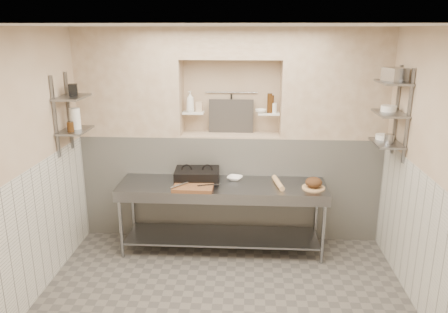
# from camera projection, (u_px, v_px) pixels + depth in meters

# --- Properties ---
(floor) EXTENTS (4.00, 3.90, 0.10)m
(floor) POSITION_uv_depth(u_px,v_px,m) (223.00, 308.00, 4.59)
(floor) COLOR #5D5853
(floor) RESTS_ON ground
(ceiling) EXTENTS (4.00, 3.90, 0.10)m
(ceiling) POSITION_uv_depth(u_px,v_px,m) (223.00, 20.00, 3.77)
(ceiling) COLOR silver
(ceiling) RESTS_ON ground
(wall_left) EXTENTS (0.10, 3.90, 2.80)m
(wall_left) POSITION_uv_depth(u_px,v_px,m) (15.00, 174.00, 4.29)
(wall_left) COLOR beige
(wall_left) RESTS_ON ground
(wall_right) EXTENTS (0.10, 3.90, 2.80)m
(wall_right) POSITION_uv_depth(u_px,v_px,m) (442.00, 182.00, 4.06)
(wall_right) COLOR beige
(wall_right) RESTS_ON ground
(wall_back) EXTENTS (4.00, 0.10, 2.80)m
(wall_back) POSITION_uv_depth(u_px,v_px,m) (232.00, 131.00, 6.09)
(wall_back) COLOR beige
(wall_back) RESTS_ON ground
(wall_front) EXTENTS (4.00, 0.10, 2.80)m
(wall_front) POSITION_uv_depth(u_px,v_px,m) (199.00, 305.00, 2.26)
(wall_front) COLOR beige
(wall_front) RESTS_ON ground
(backwall_lower) EXTENTS (4.00, 0.40, 1.40)m
(backwall_lower) POSITION_uv_depth(u_px,v_px,m) (231.00, 184.00, 6.05)
(backwall_lower) COLOR silver
(backwall_lower) RESTS_ON floor
(alcove_sill) EXTENTS (1.30, 0.40, 0.02)m
(alcove_sill) POSITION_uv_depth(u_px,v_px,m) (231.00, 134.00, 5.85)
(alcove_sill) COLOR beige
(alcove_sill) RESTS_ON backwall_lower
(backwall_pillar_left) EXTENTS (1.35, 0.40, 1.40)m
(backwall_pillar_left) POSITION_uv_depth(u_px,v_px,m) (130.00, 82.00, 5.73)
(backwall_pillar_left) COLOR beige
(backwall_pillar_left) RESTS_ON backwall_lower
(backwall_pillar_right) EXTENTS (1.35, 0.40, 1.40)m
(backwall_pillar_right) POSITION_uv_depth(u_px,v_px,m) (334.00, 83.00, 5.58)
(backwall_pillar_right) COLOR beige
(backwall_pillar_right) RESTS_ON backwall_lower
(backwall_header) EXTENTS (1.30, 0.40, 0.40)m
(backwall_header) POSITION_uv_depth(u_px,v_px,m) (231.00, 43.00, 5.51)
(backwall_header) COLOR beige
(backwall_header) RESTS_ON backwall_lower
(wainscot_left) EXTENTS (0.02, 3.90, 1.40)m
(wainscot_left) POSITION_uv_depth(u_px,v_px,m) (30.00, 239.00, 4.49)
(wainscot_left) COLOR silver
(wainscot_left) RESTS_ON floor
(wainscot_right) EXTENTS (0.02, 3.90, 1.40)m
(wainscot_right) POSITION_uv_depth(u_px,v_px,m) (426.00, 250.00, 4.26)
(wainscot_right) COLOR silver
(wainscot_right) RESTS_ON floor
(alcove_shelf_left) EXTENTS (0.28, 0.16, 0.02)m
(alcove_shelf_left) POSITION_uv_depth(u_px,v_px,m) (193.00, 113.00, 5.80)
(alcove_shelf_left) COLOR white
(alcove_shelf_left) RESTS_ON backwall_lower
(alcove_shelf_right) EXTENTS (0.28, 0.16, 0.02)m
(alcove_shelf_right) POSITION_uv_depth(u_px,v_px,m) (269.00, 114.00, 5.74)
(alcove_shelf_right) COLOR white
(alcove_shelf_right) RESTS_ON backwall_lower
(utensil_rail) EXTENTS (0.70, 0.02, 0.02)m
(utensil_rail) POSITION_uv_depth(u_px,v_px,m) (231.00, 92.00, 5.86)
(utensil_rail) COLOR gray
(utensil_rail) RESTS_ON wall_back
(hanging_steel) EXTENTS (0.02, 0.02, 0.30)m
(hanging_steel) POSITION_uv_depth(u_px,v_px,m) (231.00, 105.00, 5.89)
(hanging_steel) COLOR black
(hanging_steel) RESTS_ON utensil_rail
(splash_panel) EXTENTS (0.60, 0.08, 0.45)m
(splash_panel) POSITION_uv_depth(u_px,v_px,m) (231.00, 116.00, 5.88)
(splash_panel) COLOR #383330
(splash_panel) RESTS_ON alcove_sill
(shelf_rail_left_a) EXTENTS (0.03, 0.03, 0.95)m
(shelf_rail_left_a) POSITION_uv_depth(u_px,v_px,m) (69.00, 111.00, 5.37)
(shelf_rail_left_a) COLOR slate
(shelf_rail_left_a) RESTS_ON wall_left
(shelf_rail_left_b) EXTENTS (0.03, 0.03, 0.95)m
(shelf_rail_left_b) POSITION_uv_depth(u_px,v_px,m) (55.00, 117.00, 4.99)
(shelf_rail_left_b) COLOR slate
(shelf_rail_left_b) RESTS_ON wall_left
(wall_shelf_left_lower) EXTENTS (0.30, 0.50, 0.02)m
(wall_shelf_left_lower) POSITION_uv_depth(u_px,v_px,m) (75.00, 131.00, 5.23)
(wall_shelf_left_lower) COLOR slate
(wall_shelf_left_lower) RESTS_ON wall_left
(wall_shelf_left_upper) EXTENTS (0.30, 0.50, 0.03)m
(wall_shelf_left_upper) POSITION_uv_depth(u_px,v_px,m) (72.00, 97.00, 5.12)
(wall_shelf_left_upper) COLOR slate
(wall_shelf_left_upper) RESTS_ON wall_left
(shelf_rail_right_a) EXTENTS (0.03, 0.03, 1.05)m
(shelf_rail_right_a) POSITION_uv_depth(u_px,v_px,m) (396.00, 110.00, 5.13)
(shelf_rail_right_a) COLOR slate
(shelf_rail_right_a) RESTS_ON wall_right
(shelf_rail_right_b) EXTENTS (0.03, 0.03, 1.05)m
(shelf_rail_right_b) POSITION_uv_depth(u_px,v_px,m) (408.00, 117.00, 4.75)
(shelf_rail_right_b) COLOR slate
(shelf_rail_right_b) RESTS_ON wall_right
(wall_shelf_right_lower) EXTENTS (0.30, 0.50, 0.02)m
(wall_shelf_right_lower) POSITION_uv_depth(u_px,v_px,m) (387.00, 143.00, 5.05)
(wall_shelf_right_lower) COLOR slate
(wall_shelf_right_lower) RESTS_ON wall_right
(wall_shelf_right_mid) EXTENTS (0.30, 0.50, 0.02)m
(wall_shelf_right_mid) POSITION_uv_depth(u_px,v_px,m) (390.00, 113.00, 4.95)
(wall_shelf_right_mid) COLOR slate
(wall_shelf_right_mid) RESTS_ON wall_right
(wall_shelf_right_upper) EXTENTS (0.30, 0.50, 0.03)m
(wall_shelf_right_upper) POSITION_uv_depth(u_px,v_px,m) (393.00, 82.00, 4.85)
(wall_shelf_right_upper) COLOR slate
(wall_shelf_right_upper) RESTS_ON wall_right
(prep_table) EXTENTS (2.60, 0.70, 0.90)m
(prep_table) POSITION_uv_depth(u_px,v_px,m) (222.00, 204.00, 5.53)
(prep_table) COLOR gray
(prep_table) RESTS_ON floor
(panini_press) EXTENTS (0.58, 0.44, 0.15)m
(panini_press) POSITION_uv_depth(u_px,v_px,m) (197.00, 175.00, 5.57)
(panini_press) COLOR black
(panini_press) RESTS_ON prep_table
(cutting_board) EXTENTS (0.49, 0.35, 0.04)m
(cutting_board) POSITION_uv_depth(u_px,v_px,m) (193.00, 187.00, 5.30)
(cutting_board) COLOR brown
(cutting_board) RESTS_ON prep_table
(knife_blade) EXTENTS (0.28, 0.12, 0.01)m
(knife_blade) POSITION_uv_depth(u_px,v_px,m) (209.00, 185.00, 5.30)
(knife_blade) COLOR gray
(knife_blade) RESTS_ON cutting_board
(tongs) EXTENTS (0.20, 0.24, 0.03)m
(tongs) POSITION_uv_depth(u_px,v_px,m) (179.00, 185.00, 5.26)
(tongs) COLOR gray
(tongs) RESTS_ON cutting_board
(mixing_bowl) EXTENTS (0.24, 0.24, 0.05)m
(mixing_bowl) POSITION_uv_depth(u_px,v_px,m) (235.00, 178.00, 5.62)
(mixing_bowl) COLOR white
(mixing_bowl) RESTS_ON prep_table
(rolling_pin) EXTENTS (0.14, 0.44, 0.07)m
(rolling_pin) POSITION_uv_depth(u_px,v_px,m) (278.00, 183.00, 5.42)
(rolling_pin) COLOR tan
(rolling_pin) RESTS_ON prep_table
(bread_board) EXTENTS (0.28, 0.28, 0.02)m
(bread_board) POSITION_uv_depth(u_px,v_px,m) (313.00, 188.00, 5.32)
(bread_board) COLOR tan
(bread_board) RESTS_ON prep_table
(bread_loaf) EXTENTS (0.21, 0.21, 0.12)m
(bread_loaf) POSITION_uv_depth(u_px,v_px,m) (314.00, 182.00, 5.30)
(bread_loaf) COLOR #4C2D19
(bread_loaf) RESTS_ON bread_board
(bottle_soap) EXTENTS (0.13, 0.13, 0.28)m
(bottle_soap) POSITION_uv_depth(u_px,v_px,m) (190.00, 102.00, 5.73)
(bottle_soap) COLOR white
(bottle_soap) RESTS_ON alcove_shelf_left
(jar_alcove) EXTENTS (0.09, 0.09, 0.13)m
(jar_alcove) POSITION_uv_depth(u_px,v_px,m) (199.00, 107.00, 5.81)
(jar_alcove) COLOR beige
(jar_alcove) RESTS_ON alcove_shelf_left
(bowl_alcove) EXTENTS (0.17, 0.17, 0.05)m
(bowl_alcove) POSITION_uv_depth(u_px,v_px,m) (261.00, 111.00, 5.71)
(bowl_alcove) COLOR white
(bowl_alcove) RESTS_ON alcove_shelf_right
(condiment_a) EXTENTS (0.06, 0.06, 0.23)m
(condiment_a) POSITION_uv_depth(u_px,v_px,m) (271.00, 104.00, 5.69)
(condiment_a) COLOR #39200B
(condiment_a) RESTS_ON alcove_shelf_right
(condiment_b) EXTENTS (0.06, 0.06, 0.25)m
(condiment_b) POSITION_uv_depth(u_px,v_px,m) (270.00, 103.00, 5.69)
(condiment_b) COLOR #39200B
(condiment_b) RESTS_ON alcove_shelf_right
(condiment_c) EXTENTS (0.08, 0.08, 0.13)m
(condiment_c) POSITION_uv_depth(u_px,v_px,m) (274.00, 108.00, 5.70)
(condiment_c) COLOR white
(condiment_c) RESTS_ON alcove_shelf_right
(jug_left) EXTENTS (0.13, 0.13, 0.25)m
(jug_left) POSITION_uv_depth(u_px,v_px,m) (75.00, 119.00, 5.22)
(jug_left) COLOR white
(jug_left) RESTS_ON wall_shelf_left_lower
(jar_left) EXTENTS (0.08, 0.08, 0.12)m
(jar_left) POSITION_uv_depth(u_px,v_px,m) (70.00, 127.00, 5.09)
(jar_left) COLOR #39200B
(jar_left) RESTS_ON wall_shelf_left_lower
(box_left_upper) EXTENTS (0.12, 0.12, 0.14)m
(box_left_upper) POSITION_uv_depth(u_px,v_px,m) (73.00, 90.00, 5.15)
(box_left_upper) COLOR black
(box_left_upper) RESTS_ON wall_shelf_left_upper
(bowl_right) EXTENTS (0.18, 0.18, 0.06)m
(bowl_right) POSITION_uv_depth(u_px,v_px,m) (383.00, 137.00, 5.17)
(bowl_right) COLOR white
(bowl_right) RESTS_ON wall_shelf_right_lower
(canister_right) EXTENTS (0.11, 0.11, 0.11)m
(canister_right) POSITION_uv_depth(u_px,v_px,m) (389.00, 139.00, 4.96)
(canister_right) COLOR gray
(canister_right) RESTS_ON wall_shelf_right_lower
(bowl_right_mid) EXTENTS (0.18, 0.18, 0.07)m
(bowl_right_mid) POSITION_uv_depth(u_px,v_px,m) (389.00, 108.00, 5.00)
(bowl_right_mid) COLOR white
(bowl_right_mid) RESTS_ON wall_shelf_right_mid
(basket_right) EXTENTS (0.26, 0.29, 0.15)m
(basket_right) POSITION_uv_depth(u_px,v_px,m) (395.00, 75.00, 4.80)
(basket_right) COLOR gray
(basket_right) RESTS_ON wall_shelf_right_upper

